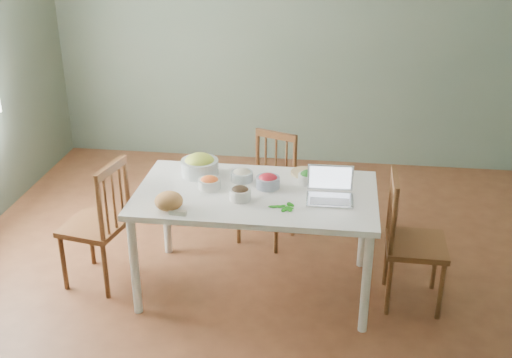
# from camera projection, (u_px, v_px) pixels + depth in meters

# --- Properties ---
(floor) EXTENTS (5.00, 5.00, 0.00)m
(floor) POSITION_uv_depth(u_px,v_px,m) (262.00, 287.00, 4.73)
(floor) COLOR brown
(floor) RESTS_ON ground
(wall_back) EXTENTS (5.00, 0.00, 2.70)m
(wall_back) POSITION_uv_depth(u_px,v_px,m) (294.00, 36.00, 6.43)
(wall_back) COLOR #616F5C
(wall_back) RESTS_ON ground
(dining_table) EXTENTS (1.67, 0.94, 0.78)m
(dining_table) POSITION_uv_depth(u_px,v_px,m) (256.00, 241.00, 4.57)
(dining_table) COLOR white
(dining_table) RESTS_ON floor
(chair_far) EXTENTS (0.51, 0.50, 0.91)m
(chair_far) POSITION_uv_depth(u_px,v_px,m) (266.00, 190.00, 5.20)
(chair_far) COLOR #402811
(chair_far) RESTS_ON floor
(chair_left) EXTENTS (0.48, 0.50, 0.97)m
(chair_left) POSITION_uv_depth(u_px,v_px,m) (94.00, 223.00, 4.62)
(chair_left) COLOR #402811
(chair_left) RESTS_ON floor
(chair_right) EXTENTS (0.41, 0.43, 0.97)m
(chair_right) POSITION_uv_depth(u_px,v_px,m) (416.00, 242.00, 4.38)
(chair_right) COLOR #402811
(chair_right) RESTS_ON floor
(bread_boule) EXTENTS (0.24, 0.24, 0.12)m
(bread_boule) POSITION_uv_depth(u_px,v_px,m) (169.00, 201.00, 4.15)
(bread_boule) COLOR #C17D3B
(bread_boule) RESTS_ON dining_table
(butter_stick) EXTENTS (0.12, 0.04, 0.03)m
(butter_stick) POSITION_uv_depth(u_px,v_px,m) (178.00, 213.00, 4.10)
(butter_stick) COLOR silver
(butter_stick) RESTS_ON dining_table
(bowl_squash) EXTENTS (0.30, 0.30, 0.16)m
(bowl_squash) POSITION_uv_depth(u_px,v_px,m) (200.00, 165.00, 4.65)
(bowl_squash) COLOR #CED82D
(bowl_squash) RESTS_ON dining_table
(bowl_carrot) EXTENTS (0.21, 0.21, 0.09)m
(bowl_carrot) POSITION_uv_depth(u_px,v_px,m) (209.00, 183.00, 4.45)
(bowl_carrot) COLOR orange
(bowl_carrot) RESTS_ON dining_table
(bowl_onion) EXTENTS (0.17, 0.17, 0.09)m
(bowl_onion) POSITION_uv_depth(u_px,v_px,m) (242.00, 175.00, 4.57)
(bowl_onion) COLOR silver
(bowl_onion) RESTS_ON dining_table
(bowl_mushroom) EXTENTS (0.15, 0.15, 0.10)m
(bowl_mushroom) POSITION_uv_depth(u_px,v_px,m) (240.00, 193.00, 4.28)
(bowl_mushroom) COLOR black
(bowl_mushroom) RESTS_ON dining_table
(bowl_redpep) EXTENTS (0.21, 0.21, 0.10)m
(bowl_redpep) POSITION_uv_depth(u_px,v_px,m) (268.00, 181.00, 4.46)
(bowl_redpep) COLOR red
(bowl_redpep) RESTS_ON dining_table
(bowl_broccoli) EXTENTS (0.15, 0.15, 0.09)m
(bowl_broccoli) POSITION_uv_depth(u_px,v_px,m) (308.00, 177.00, 4.53)
(bowl_broccoli) COLOR #164E15
(bowl_broccoli) RESTS_ON dining_table
(flatbread) EXTENTS (0.26, 0.26, 0.02)m
(flatbread) POSITION_uv_depth(u_px,v_px,m) (304.00, 173.00, 4.69)
(flatbread) COLOR #C9BB86
(flatbread) RESTS_ON dining_table
(basil_bunch) EXTENTS (0.19, 0.19, 0.02)m
(basil_bunch) POSITION_uv_depth(u_px,v_px,m) (281.00, 206.00, 4.19)
(basil_bunch) COLOR #17570D
(basil_bunch) RESTS_ON dining_table
(laptop) EXTENTS (0.32, 0.27, 0.22)m
(laptop) POSITION_uv_depth(u_px,v_px,m) (330.00, 186.00, 4.24)
(laptop) COLOR silver
(laptop) RESTS_ON dining_table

